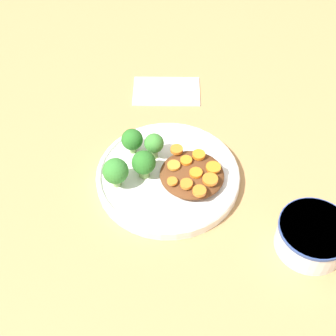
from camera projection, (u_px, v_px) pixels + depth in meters
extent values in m
plane|color=tan|center=(168.00, 180.00, 0.86)|extent=(4.00, 4.00, 0.00)
cylinder|color=white|center=(168.00, 177.00, 0.85)|extent=(0.26, 0.26, 0.02)
torus|color=white|center=(168.00, 173.00, 0.84)|extent=(0.26, 0.26, 0.01)
cylinder|color=silver|center=(312.00, 236.00, 0.75)|extent=(0.11, 0.11, 0.05)
cylinder|color=#2D478C|center=(316.00, 228.00, 0.73)|extent=(0.12, 0.12, 0.01)
cylinder|color=white|center=(315.00, 231.00, 0.73)|extent=(0.09, 0.09, 0.01)
ellipsoid|color=#5B3319|center=(191.00, 176.00, 0.82)|extent=(0.11, 0.11, 0.02)
cylinder|color=#759E51|center=(144.00, 171.00, 0.83)|extent=(0.02, 0.02, 0.02)
sphere|color=#286B23|center=(144.00, 162.00, 0.81)|extent=(0.04, 0.04, 0.04)
cylinder|color=#7FA85B|center=(133.00, 148.00, 0.87)|extent=(0.01, 0.01, 0.02)
sphere|color=#286B23|center=(132.00, 139.00, 0.85)|extent=(0.04, 0.04, 0.04)
cylinder|color=#7FA85B|center=(154.00, 152.00, 0.86)|extent=(0.01, 0.01, 0.03)
sphere|color=#3D8433|center=(154.00, 143.00, 0.84)|extent=(0.04, 0.04, 0.04)
cylinder|color=#7FA85B|center=(117.00, 180.00, 0.82)|extent=(0.01, 0.01, 0.02)
sphere|color=#337A2D|center=(116.00, 171.00, 0.80)|extent=(0.05, 0.05, 0.05)
cylinder|color=orange|center=(172.00, 181.00, 0.80)|extent=(0.02, 0.02, 0.00)
cylinder|color=orange|center=(196.00, 173.00, 0.81)|extent=(0.02, 0.02, 0.01)
cylinder|color=orange|center=(213.00, 167.00, 0.82)|extent=(0.03, 0.03, 0.00)
cylinder|color=orange|center=(186.00, 184.00, 0.79)|extent=(0.02, 0.02, 0.01)
cylinder|color=orange|center=(199.00, 155.00, 0.84)|extent=(0.02, 0.02, 0.01)
cylinder|color=orange|center=(210.00, 179.00, 0.80)|extent=(0.03, 0.03, 0.01)
cylinder|color=orange|center=(186.00, 160.00, 0.83)|extent=(0.02, 0.02, 0.01)
cylinder|color=orange|center=(174.00, 166.00, 0.82)|extent=(0.02, 0.02, 0.00)
cylinder|color=orange|center=(177.00, 149.00, 0.85)|extent=(0.02, 0.02, 0.01)
cylinder|color=orange|center=(199.00, 191.00, 0.78)|extent=(0.02, 0.02, 0.01)
cube|color=white|center=(166.00, 91.00, 1.02)|extent=(0.16, 0.13, 0.01)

